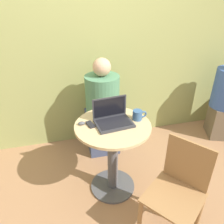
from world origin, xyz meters
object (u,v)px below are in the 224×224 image
at_px(laptop, 112,118).
at_px(chair_empty, 178,191).
at_px(person_seated, 102,114).
at_px(cell_phone, 90,124).

bearing_deg(laptop, chair_empty, -57.81).
relative_size(laptop, person_seated, 0.29).
distance_m(cell_phone, chair_empty, 0.90).
bearing_deg(chair_empty, laptop, 122.19).
distance_m(laptop, cell_phone, 0.21).
relative_size(chair_empty, person_seated, 0.70).
bearing_deg(cell_phone, laptop, 0.19).
distance_m(laptop, chair_empty, 0.80).
height_order(laptop, person_seated, person_seated).
xyz_separation_m(cell_phone, chair_empty, (0.58, -0.60, -0.34)).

